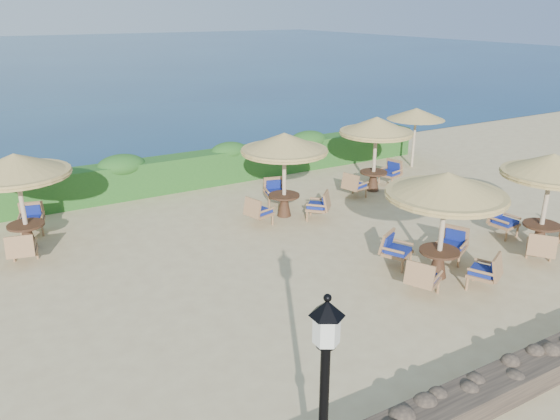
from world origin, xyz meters
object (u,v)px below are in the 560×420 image
object	(u,v)px
extra_parasol	(416,114)
cafe_set_3	(284,158)
cafe_set_4	(376,137)
cafe_set_1	(549,184)
cafe_set_2	(17,178)
cafe_set_0	(445,206)

from	to	relation	value
extra_parasol	cafe_set_3	bearing A→B (deg)	-163.06
cafe_set_4	cafe_set_1	bearing A→B (deg)	-83.20
cafe_set_2	extra_parasol	bearing A→B (deg)	3.53
cafe_set_0	cafe_set_4	distance (m)	6.67
extra_parasol	cafe_set_2	world-z (taller)	cafe_set_2
extra_parasol	cafe_set_0	size ratio (longest dim) A/B	0.85
cafe_set_2	cafe_set_1	bearing A→B (deg)	-29.93
extra_parasol	cafe_set_0	xyz separation A→B (m)	(-6.27, -7.68, -0.34)
cafe_set_0	cafe_set_2	xyz separation A→B (m)	(-8.40, 6.77, 0.17)
extra_parasol	cafe_set_4	bearing A→B (deg)	-153.95
cafe_set_2	cafe_set_4	world-z (taller)	same
extra_parasol	cafe_set_1	bearing A→B (deg)	-108.74
cafe_set_3	cafe_set_4	xyz separation A→B (m)	(4.02, 0.60, 0.08)
cafe_set_0	cafe_set_1	size ratio (longest dim) A/B	1.03
cafe_set_3	extra_parasol	bearing A→B (deg)	16.94
cafe_set_1	cafe_set_3	distance (m)	7.32
cafe_set_0	cafe_set_4	xyz separation A→B (m)	(2.88, 6.02, 0.13)
cafe_set_0	cafe_set_2	world-z (taller)	same
cafe_set_1	cafe_set_2	world-z (taller)	same
extra_parasol	cafe_set_1	world-z (taller)	cafe_set_1
cafe_set_0	cafe_set_1	bearing A→B (deg)	-2.32
cafe_set_0	cafe_set_1	distance (m)	3.61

